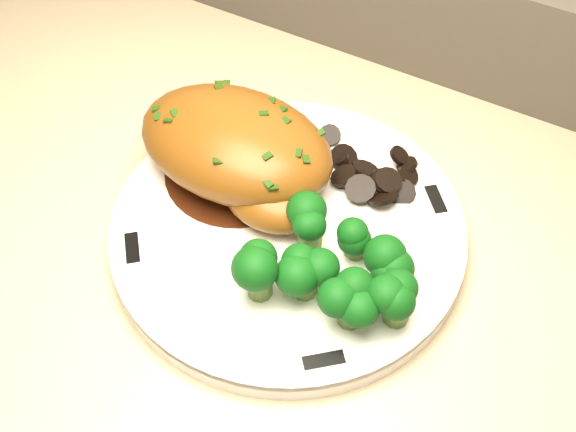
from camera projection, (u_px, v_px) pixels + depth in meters
The scene contains 9 objects.
plate at pixel (288, 231), 0.60m from camera, with size 0.29×0.29×0.02m, color white.
rim_accent_0 at pixel (436, 199), 0.60m from camera, with size 0.03×0.01×0.00m, color black.
rim_accent_1 at pixel (261, 118), 0.67m from camera, with size 0.03×0.01×0.00m, color black.
rim_accent_2 at pixel (132, 248), 0.57m from camera, with size 0.03×0.01×0.00m, color black.
rim_accent_3 at pixel (324, 360), 0.51m from camera, with size 0.03×0.01×0.00m, color black.
gravy_pool at pixel (238, 171), 0.62m from camera, with size 0.13×0.13×0.00m, color #3D190B.
chicken_breast at pixel (240, 150), 0.60m from camera, with size 0.18×0.12×0.07m.
mushroom_pile at pixel (356, 175), 0.62m from camera, with size 0.10×0.07×0.03m.
broccoli_florets at pixel (339, 267), 0.53m from camera, with size 0.13×0.10×0.04m.
Camera 1 is at (-0.26, 1.42, 1.45)m, focal length 45.00 mm.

